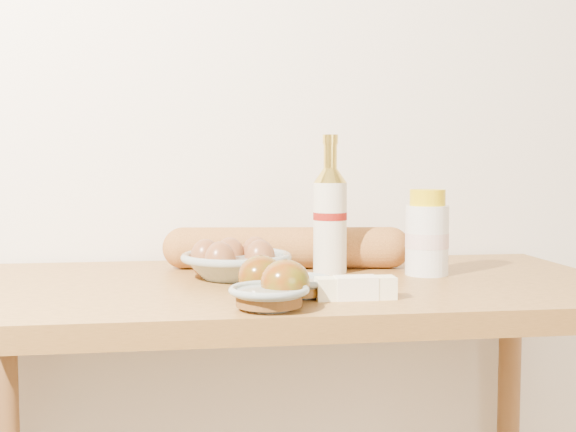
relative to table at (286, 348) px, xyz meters
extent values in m
cube|color=white|center=(0.00, 0.33, 0.52)|extent=(3.50, 0.02, 2.60)
cube|color=#AD7937|center=(0.00, 0.00, 0.10)|extent=(1.20, 0.60, 0.04)
cylinder|color=beige|center=(0.10, 0.08, 0.21)|extent=(0.07, 0.07, 0.17)
cylinder|color=maroon|center=(0.10, 0.08, 0.23)|extent=(0.07, 0.07, 0.01)
cone|color=gold|center=(0.10, 0.08, 0.31)|extent=(0.07, 0.07, 0.03)
cylinder|color=gold|center=(0.10, 0.08, 0.35)|extent=(0.03, 0.03, 0.05)
cylinder|color=gold|center=(0.10, 0.08, 0.38)|extent=(0.03, 0.03, 0.02)
cylinder|color=white|center=(0.28, 0.03, 0.19)|extent=(0.08, 0.08, 0.13)
cylinder|color=beige|center=(0.28, 0.03, 0.19)|extent=(0.09, 0.09, 0.03)
cylinder|color=yellow|center=(0.28, 0.03, 0.27)|extent=(0.07, 0.07, 0.03)
torus|color=gray|center=(-0.09, 0.04, 0.16)|extent=(0.25, 0.25, 0.02)
ellipsoid|color=brown|center=(-0.12, 0.01, 0.16)|extent=(0.07, 0.07, 0.07)
ellipsoid|color=brown|center=(-0.04, 0.03, 0.16)|extent=(0.07, 0.07, 0.07)
ellipsoid|color=brown|center=(-0.10, 0.08, 0.16)|extent=(0.07, 0.07, 0.07)
ellipsoid|color=brown|center=(-0.14, 0.06, 0.16)|extent=(0.07, 0.07, 0.07)
ellipsoid|color=brown|center=(-0.05, 0.09, 0.16)|extent=(0.07, 0.07, 0.07)
cylinder|color=#BA7939|center=(0.02, 0.15, 0.17)|extent=(0.42, 0.13, 0.08)
sphere|color=#BA7939|center=(-0.18, 0.18, 0.17)|extent=(0.09, 0.09, 0.08)
sphere|color=#BA7939|center=(0.23, 0.13, 0.17)|extent=(0.09, 0.09, 0.08)
ellipsoid|color=#900D07|center=(-0.03, -0.21, 0.16)|extent=(0.09, 0.09, 0.07)
cylinder|color=#4E351A|center=(-0.03, -0.21, 0.19)|extent=(0.01, 0.01, 0.01)
ellipsoid|color=maroon|center=(-0.06, -0.14, 0.16)|extent=(0.09, 0.09, 0.07)
cylinder|color=#473217|center=(-0.06, -0.14, 0.19)|extent=(0.01, 0.01, 0.01)
torus|color=gray|center=(-0.06, -0.24, 0.15)|extent=(0.13, 0.13, 0.01)
cylinder|color=brown|center=(-0.06, -0.24, 0.14)|extent=(0.11, 0.11, 0.02)
torus|color=gray|center=(0.00, -0.15, 0.15)|extent=(0.14, 0.14, 0.01)
cylinder|color=brown|center=(0.00, -0.15, 0.14)|extent=(0.11, 0.11, 0.02)
cube|color=#FFF7C5|center=(0.09, -0.18, 0.14)|extent=(0.13, 0.04, 0.03)
cube|color=white|center=(0.09, -0.18, 0.14)|extent=(0.07, 0.04, 0.04)
camera|label=1|loc=(-0.18, -1.27, 0.34)|focal=45.00mm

